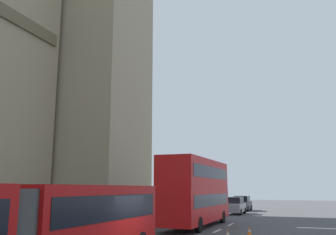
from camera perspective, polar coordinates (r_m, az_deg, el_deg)
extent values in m
cube|color=silver|center=(25.50, 7.75, -17.26)|extent=(2.20, 0.16, 0.01)
cube|color=silver|center=(29.97, 9.85, -16.26)|extent=(2.20, 0.16, 0.01)
cube|color=#B20F0F|center=(14.31, -13.05, -15.37)|extent=(7.68, 2.50, 2.50)
cube|color=black|center=(14.29, -12.97, -13.58)|extent=(7.07, 2.54, 0.90)
cube|color=red|center=(27.93, 4.57, -13.50)|extent=(10.95, 2.50, 2.40)
cube|color=#1E232D|center=(27.91, 4.56, -12.78)|extent=(9.86, 2.54, 0.84)
cube|color=red|center=(27.92, 4.50, -8.88)|extent=(10.73, 2.50, 2.10)
cube|color=#1E232D|center=(27.92, 4.50, -8.67)|extent=(9.86, 2.54, 0.84)
cylinder|color=black|center=(31.10, 8.55, -15.19)|extent=(1.00, 0.30, 1.00)
cylinder|color=black|center=(24.33, 4.85, -16.45)|extent=(1.00, 0.30, 1.00)
cube|color=gray|center=(41.91, 10.49, -13.77)|extent=(4.40, 1.80, 0.90)
cube|color=black|center=(41.68, 10.40, -12.69)|extent=(2.46, 1.66, 0.70)
cylinder|color=black|center=(43.18, 11.95, -14.14)|extent=(0.64, 0.30, 0.64)
cylinder|color=black|center=(40.40, 11.30, -14.39)|extent=(0.64, 0.30, 0.64)
cube|color=black|center=(48.19, 11.65, -13.36)|extent=(4.40, 1.80, 0.90)
cube|color=black|center=(47.97, 11.58, -12.41)|extent=(2.46, 1.66, 0.70)
cylinder|color=black|center=(49.47, 12.90, -13.68)|extent=(0.64, 0.30, 0.64)
cylinder|color=black|center=(46.69, 12.39, -13.88)|extent=(0.64, 0.30, 0.64)
cone|color=orange|center=(21.23, 9.37, -17.67)|extent=(0.28, 0.28, 0.55)
cylinder|color=white|center=(21.22, 9.37, -17.59)|extent=(0.17, 0.17, 0.08)
cone|color=orange|center=(22.75, 12.69, -17.10)|extent=(0.28, 0.28, 0.55)
cylinder|color=white|center=(22.74, 12.68, -17.03)|extent=(0.17, 0.17, 0.08)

